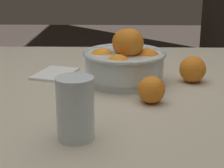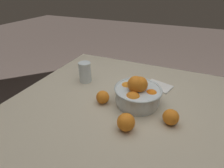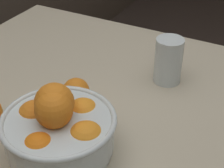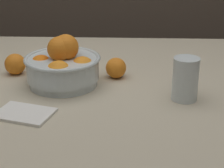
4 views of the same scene
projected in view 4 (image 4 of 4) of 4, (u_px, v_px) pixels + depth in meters
name	position (u px, v px, depth m)	size (l,w,h in m)	color
dining_table	(90.00, 103.00, 1.26)	(1.14, 1.09, 0.76)	#B7AD93
fruit_bowl	(63.00, 66.00, 1.19)	(0.24, 0.24, 0.16)	silver
juice_glass	(185.00, 81.00, 1.08)	(0.08, 0.08, 0.13)	#F4A314
orange_loose_near_bowl	(15.00, 64.00, 1.28)	(0.07, 0.07, 0.07)	orange
orange_loose_front	(116.00, 68.00, 1.25)	(0.07, 0.07, 0.07)	orange
orange_loose_aside	(69.00, 54.00, 1.38)	(0.08, 0.08, 0.08)	orange
napkin	(24.00, 113.00, 1.01)	(0.15, 0.10, 0.01)	white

